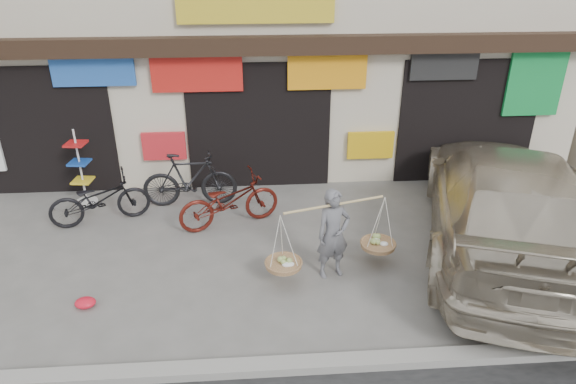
{
  "coord_description": "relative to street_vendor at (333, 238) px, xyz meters",
  "views": [
    {
      "loc": [
        -0.13,
        -6.82,
        4.87
      ],
      "look_at": [
        0.43,
        0.9,
        1.07
      ],
      "focal_mm": 32.0,
      "sensor_mm": 36.0,
      "label": 1
    }
  ],
  "objects": [
    {
      "name": "display_rack",
      "position": [
        -4.68,
        2.9,
        -0.05
      ],
      "size": [
        0.44,
        0.44,
        1.59
      ],
      "rotation": [
        0.0,
        0.0,
        -0.12
      ],
      "color": "silver",
      "rests_on": "ground"
    },
    {
      "name": "shophouse_block",
      "position": [
        -1.07,
        6.41,
        2.76
      ],
      "size": [
        14.0,
        6.32,
        7.0
      ],
      "color": "beige",
      "rests_on": "ground"
    },
    {
      "name": "bike_2",
      "position": [
        -1.68,
        1.74,
        -0.18
      ],
      "size": [
        2.05,
        1.3,
        1.02
      ],
      "primitive_type": "imported",
      "rotation": [
        0.0,
        0.0,
        1.92
      ],
      "color": "#4D130D",
      "rests_on": "ground"
    },
    {
      "name": "kerb",
      "position": [
        -1.07,
        -2.01,
        -0.63
      ],
      "size": [
        70.0,
        0.25,
        0.12
      ],
      "primitive_type": "cube",
      "color": "gray",
      "rests_on": "ground"
    },
    {
      "name": "ground",
      "position": [
        -1.07,
        -0.01,
        -0.69
      ],
      "size": [
        70.0,
        70.0,
        0.0
      ],
      "primitive_type": "plane",
      "color": "slate",
      "rests_on": "ground"
    },
    {
      "name": "bike_1",
      "position": [
        -2.5,
        2.62,
        -0.12
      ],
      "size": [
        1.9,
        0.58,
        1.13
      ],
      "primitive_type": "imported",
      "rotation": [
        0.0,
        0.0,
        1.6
      ],
      "color": "black",
      "rests_on": "ground"
    },
    {
      "name": "bike_0",
      "position": [
        -4.14,
        2.04,
        -0.2
      ],
      "size": [
        1.95,
        1.17,
        0.97
      ],
      "primitive_type": "imported",
      "rotation": [
        0.0,
        0.0,
        1.88
      ],
      "color": "black",
      "rests_on": "ground"
    },
    {
      "name": "street_vendor",
      "position": [
        0.0,
        0.0,
        0.0
      ],
      "size": [
        2.15,
        1.01,
        1.51
      ],
      "rotation": [
        0.0,
        0.0,
        0.28
      ],
      "color": "slate",
      "rests_on": "ground"
    },
    {
      "name": "suv",
      "position": [
        3.07,
        0.65,
        0.22
      ],
      "size": [
        4.36,
        6.72,
        1.81
      ],
      "rotation": [
        0.0,
        0.0,
        2.82
      ],
      "color": "#BDB098",
      "rests_on": "ground"
    },
    {
      "name": "red_bag",
      "position": [
        -3.75,
        -0.56,
        -0.62
      ],
      "size": [
        0.31,
        0.25,
        0.14
      ],
      "primitive_type": "ellipsoid",
      "color": "red",
      "rests_on": "ground"
    }
  ]
}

